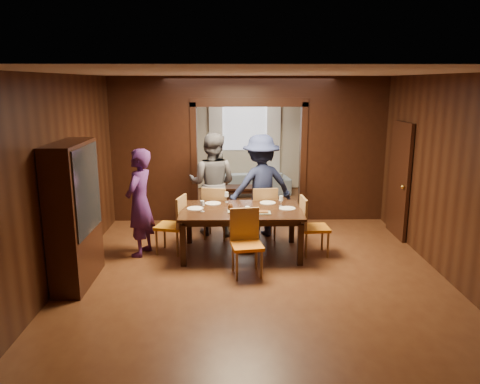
{
  "coord_description": "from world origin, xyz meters",
  "views": [
    {
      "loc": [
        -0.36,
        -7.75,
        2.78
      ],
      "look_at": [
        -0.22,
        -0.4,
        1.05
      ],
      "focal_mm": 35.0,
      "sensor_mm": 36.0,
      "label": 1
    }
  ],
  "objects_px": {
    "person_navy": "(261,186)",
    "dining_table": "(241,231)",
    "sofa": "(249,183)",
    "hutch": "(74,215)",
    "chair_far_l": "(217,212)",
    "chair_far_r": "(263,212)",
    "person_purple": "(140,203)",
    "chair_right": "(315,226)",
    "coffee_table": "(241,195)",
    "person_grey": "(212,184)",
    "chair_left": "(170,224)",
    "chair_near": "(247,244)"
  },
  "relations": [
    {
      "from": "person_navy",
      "to": "dining_table",
      "type": "relative_size",
      "value": 0.95
    },
    {
      "from": "sofa",
      "to": "hutch",
      "type": "bearing_deg",
      "value": 55.78
    },
    {
      "from": "chair_far_l",
      "to": "chair_far_r",
      "type": "distance_m",
      "value": 0.84
    },
    {
      "from": "person_purple",
      "to": "chair_right",
      "type": "xyz_separation_m",
      "value": [
        2.85,
        -0.06,
        -0.39
      ]
    },
    {
      "from": "dining_table",
      "to": "coffee_table",
      "type": "bearing_deg",
      "value": 88.89
    },
    {
      "from": "person_grey",
      "to": "hutch",
      "type": "bearing_deg",
      "value": 64.24
    },
    {
      "from": "person_navy",
      "to": "chair_far_r",
      "type": "height_order",
      "value": "person_navy"
    },
    {
      "from": "person_navy",
      "to": "chair_far_l",
      "type": "height_order",
      "value": "person_navy"
    },
    {
      "from": "dining_table",
      "to": "chair_left",
      "type": "bearing_deg",
      "value": 176.33
    },
    {
      "from": "person_grey",
      "to": "sofa",
      "type": "height_order",
      "value": "person_grey"
    },
    {
      "from": "sofa",
      "to": "chair_far_r",
      "type": "xyz_separation_m",
      "value": [
        0.12,
        -3.45,
        0.19
      ]
    },
    {
      "from": "chair_left",
      "to": "person_grey",
      "type": "bearing_deg",
      "value": 160.06
    },
    {
      "from": "person_grey",
      "to": "chair_right",
      "type": "height_order",
      "value": "person_grey"
    },
    {
      "from": "chair_left",
      "to": "chair_right",
      "type": "relative_size",
      "value": 1.0
    },
    {
      "from": "sofa",
      "to": "chair_left",
      "type": "height_order",
      "value": "chair_left"
    },
    {
      "from": "person_grey",
      "to": "chair_far_r",
      "type": "xyz_separation_m",
      "value": [
        0.93,
        -0.3,
        -0.46
      ]
    },
    {
      "from": "coffee_table",
      "to": "chair_right",
      "type": "distance_m",
      "value": 3.57
    },
    {
      "from": "coffee_table",
      "to": "dining_table",
      "type": "bearing_deg",
      "value": -91.11
    },
    {
      "from": "chair_far_r",
      "to": "hutch",
      "type": "xyz_separation_m",
      "value": [
        -2.75,
        -1.9,
        0.52
      ]
    },
    {
      "from": "chair_far_r",
      "to": "person_grey",
      "type": "bearing_deg",
      "value": -23.96
    },
    {
      "from": "coffee_table",
      "to": "chair_far_l",
      "type": "bearing_deg",
      "value": -101.12
    },
    {
      "from": "dining_table",
      "to": "chair_near",
      "type": "height_order",
      "value": "chair_near"
    },
    {
      "from": "person_purple",
      "to": "hutch",
      "type": "relative_size",
      "value": 0.88
    },
    {
      "from": "person_purple",
      "to": "person_navy",
      "type": "height_order",
      "value": "person_navy"
    },
    {
      "from": "dining_table",
      "to": "chair_near",
      "type": "distance_m",
      "value": 0.91
    },
    {
      "from": "person_purple",
      "to": "chair_left",
      "type": "height_order",
      "value": "person_purple"
    },
    {
      "from": "coffee_table",
      "to": "chair_far_l",
      "type": "height_order",
      "value": "chair_far_l"
    },
    {
      "from": "person_purple",
      "to": "dining_table",
      "type": "xyz_separation_m",
      "value": [
        1.64,
        0.01,
        -0.5
      ]
    },
    {
      "from": "dining_table",
      "to": "person_purple",
      "type": "bearing_deg",
      "value": -179.61
    },
    {
      "from": "person_navy",
      "to": "chair_near",
      "type": "xyz_separation_m",
      "value": [
        -0.32,
        -1.84,
        -0.45
      ]
    },
    {
      "from": "chair_left",
      "to": "chair_far_l",
      "type": "height_order",
      "value": "same"
    },
    {
      "from": "person_grey",
      "to": "hutch",
      "type": "relative_size",
      "value": 0.95
    },
    {
      "from": "dining_table",
      "to": "coffee_table",
      "type": "relative_size",
      "value": 2.46
    },
    {
      "from": "chair_left",
      "to": "chair_right",
      "type": "distance_m",
      "value": 2.38
    },
    {
      "from": "dining_table",
      "to": "chair_right",
      "type": "height_order",
      "value": "chair_right"
    },
    {
      "from": "dining_table",
      "to": "person_grey",
      "type": "bearing_deg",
      "value": 115.14
    },
    {
      "from": "chair_near",
      "to": "chair_right",
      "type": "bearing_deg",
      "value": 26.93
    },
    {
      "from": "chair_far_r",
      "to": "hutch",
      "type": "relative_size",
      "value": 0.48
    },
    {
      "from": "person_purple",
      "to": "dining_table",
      "type": "bearing_deg",
      "value": 105.2
    },
    {
      "from": "sofa",
      "to": "chair_right",
      "type": "relative_size",
      "value": 2.08
    },
    {
      "from": "coffee_table",
      "to": "chair_far_l",
      "type": "xyz_separation_m",
      "value": [
        -0.49,
        -2.49,
        0.28
      ]
    },
    {
      "from": "chair_right",
      "to": "dining_table",
      "type": "bearing_deg",
      "value": 82.83
    },
    {
      "from": "coffee_table",
      "to": "chair_far_r",
      "type": "distance_m",
      "value": 2.56
    },
    {
      "from": "dining_table",
      "to": "chair_right",
      "type": "xyz_separation_m",
      "value": [
        1.21,
        -0.07,
        0.1
      ]
    },
    {
      "from": "chair_left",
      "to": "chair_far_r",
      "type": "distance_m",
      "value": 1.74
    },
    {
      "from": "person_navy",
      "to": "sofa",
      "type": "distance_m",
      "value": 3.36
    },
    {
      "from": "person_navy",
      "to": "hutch",
      "type": "bearing_deg",
      "value": 19.42
    },
    {
      "from": "chair_right",
      "to": "chair_far_l",
      "type": "distance_m",
      "value": 1.86
    },
    {
      "from": "person_purple",
      "to": "sofa",
      "type": "height_order",
      "value": "person_purple"
    },
    {
      "from": "sofa",
      "to": "chair_far_r",
      "type": "distance_m",
      "value": 3.46
    }
  ]
}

